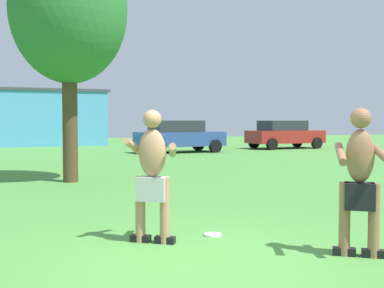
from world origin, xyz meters
name	(u,v)px	position (x,y,z in m)	size (l,w,h in m)	color
ground_plane	(196,260)	(0.00, 0.00, 0.00)	(80.00, 80.00, 0.00)	#4C8E3D
player_near	(153,173)	(-0.21, 0.95, 0.90)	(0.77, 0.80, 1.70)	black
player_in_black	(360,179)	(1.80, -0.55, 0.90)	(0.71, 0.82, 1.71)	black
frisbee	(213,235)	(0.66, 1.02, 0.01)	(0.25, 0.25, 0.03)	white
car_blue_mid_lot	(179,136)	(6.32, 17.93, 0.82)	(4.46, 2.37, 1.58)	#2D478C
car_red_far_end	(284,134)	(13.09, 19.07, 0.82)	(4.40, 2.24, 1.58)	maroon
outbuilding_behind_lot	(36,118)	(0.27, 27.95, 1.78)	(8.68, 4.41, 3.54)	#4C9ED1
tree_behind_players	(69,11)	(-0.31, 7.82, 4.35)	(2.95, 2.95, 6.26)	#4C3823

